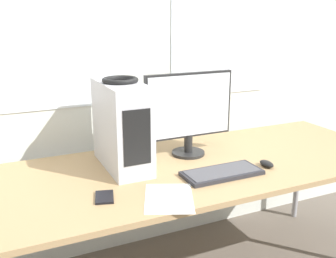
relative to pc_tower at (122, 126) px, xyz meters
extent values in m
cube|color=silver|center=(0.28, 0.44, 0.38)|extent=(8.00, 0.06, 2.70)
cube|color=tan|center=(0.28, -0.14, -0.24)|extent=(2.51, 0.89, 0.03)
cylinder|color=#99999E|center=(1.46, 0.23, -0.61)|extent=(0.04, 0.04, 0.72)
cube|color=silver|center=(0.00, 0.00, 0.00)|extent=(0.19, 0.46, 0.45)
cube|color=black|center=(0.00, -0.23, 0.00)|extent=(0.14, 0.00, 0.27)
torus|color=black|center=(0.00, 0.00, 0.24)|extent=(0.18, 0.18, 0.02)
cylinder|color=black|center=(0.40, 0.02, -0.22)|extent=(0.19, 0.19, 0.02)
cylinder|color=black|center=(0.40, 0.02, -0.16)|extent=(0.05, 0.05, 0.10)
cube|color=black|center=(0.40, 0.02, 0.07)|extent=(0.53, 0.03, 0.37)
cube|color=white|center=(0.40, 0.00, 0.07)|extent=(0.50, 0.00, 0.34)
cube|color=#28282D|center=(0.42, -0.32, -0.22)|extent=(0.40, 0.18, 0.02)
cube|color=#47474C|center=(0.42, -0.32, -0.20)|extent=(0.37, 0.15, 0.00)
ellipsoid|color=black|center=(0.69, -0.33, -0.21)|extent=(0.05, 0.10, 0.03)
cube|color=black|center=(-0.20, -0.33, -0.22)|extent=(0.11, 0.14, 0.01)
cube|color=white|center=(0.06, -0.45, -0.22)|extent=(0.31, 0.36, 0.00)
camera|label=1|loc=(-0.60, -1.88, 0.56)|focal=42.00mm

